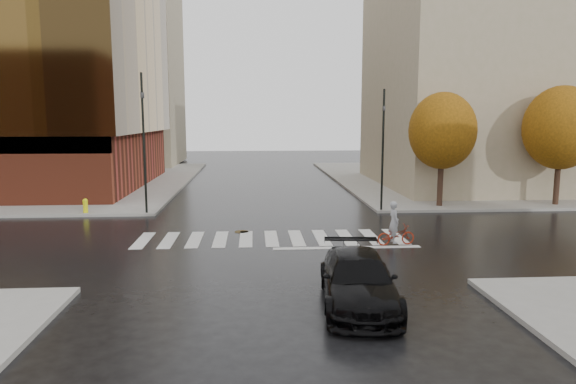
% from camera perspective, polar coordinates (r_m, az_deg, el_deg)
% --- Properties ---
extents(ground, '(120.00, 120.00, 0.00)m').
position_cam_1_polar(ground, '(21.91, -1.81, -5.49)').
color(ground, black).
rests_on(ground, ground).
extents(sidewalk_nw, '(30.00, 30.00, 0.15)m').
position_cam_1_polar(sidewalk_nw, '(47.15, -29.29, 0.96)').
color(sidewalk_nw, gray).
rests_on(sidewalk_nw, ground).
extents(sidewalk_ne, '(30.00, 30.00, 0.15)m').
position_cam_1_polar(sidewalk_ne, '(47.81, 23.21, 1.44)').
color(sidewalk_ne, gray).
rests_on(sidewalk_ne, ground).
extents(crosswalk, '(12.00, 3.00, 0.01)m').
position_cam_1_polar(crosswalk, '(22.39, -1.86, -5.17)').
color(crosswalk, silver).
rests_on(crosswalk, ground).
extents(building_ne_tan, '(16.00, 16.00, 18.00)m').
position_cam_1_polar(building_ne_tan, '(42.37, 21.49, 13.05)').
color(building_ne_tan, gray).
rests_on(building_ne_tan, sidewalk_ne).
extents(building_nw_far, '(14.00, 12.00, 20.00)m').
position_cam_1_polar(building_nw_far, '(60.43, -18.95, 12.53)').
color(building_nw_far, gray).
rests_on(building_nw_far, sidewalk_nw).
extents(tree_ne_a, '(3.80, 3.80, 6.50)m').
position_cam_1_polar(tree_ne_a, '(30.63, 16.78, 6.52)').
color(tree_ne_a, black).
rests_on(tree_ne_a, sidewalk_ne).
extents(tree_ne_b, '(4.20, 4.20, 6.89)m').
position_cam_1_polar(tree_ne_b, '(33.72, 28.07, 6.31)').
color(tree_ne_b, black).
rests_on(tree_ne_b, sidewalk_ne).
extents(sedan, '(2.46, 5.11, 1.43)m').
position_cam_1_polar(sedan, '(14.64, 7.80, -9.68)').
color(sedan, black).
rests_on(sedan, ground).
extents(cyclist, '(1.67, 0.78, 1.83)m').
position_cam_1_polar(cyclist, '(21.57, 11.82, -4.19)').
color(cyclist, '#99220D').
rests_on(cyclist, ground).
extents(traffic_light_nw, '(0.22, 0.20, 7.38)m').
position_cam_1_polar(traffic_light_nw, '(28.17, -15.76, 6.24)').
color(traffic_light_nw, black).
rests_on(traffic_light_nw, sidewalk_nw).
extents(traffic_light_ne, '(0.15, 0.18, 6.58)m').
position_cam_1_polar(traffic_light_ne, '(28.49, 10.50, 5.35)').
color(traffic_light_ne, black).
rests_on(traffic_light_ne, sidewalk_ne).
extents(fire_hydrant, '(0.27, 0.27, 0.77)m').
position_cam_1_polar(fire_hydrant, '(29.56, -21.59, -1.34)').
color(fire_hydrant, '#D9DA0C').
rests_on(fire_hydrant, sidewalk_nw).
extents(manhole, '(0.66, 0.66, 0.01)m').
position_cam_1_polar(manhole, '(23.77, -5.17, -4.41)').
color(manhole, '#463619').
rests_on(manhole, ground).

